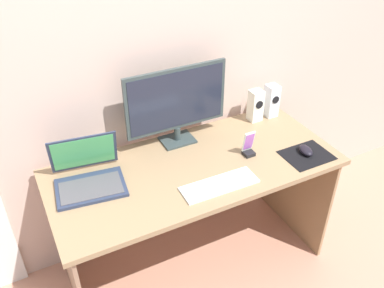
# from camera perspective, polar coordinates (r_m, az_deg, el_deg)

# --- Properties ---
(ground_plane) EXTENTS (8.00, 8.00, 0.00)m
(ground_plane) POSITION_cam_1_polar(r_m,az_deg,el_deg) (2.62, 0.34, -15.80)
(ground_plane) COLOR tan
(wall_back) EXTENTS (6.00, 0.04, 2.50)m
(wall_back) POSITION_cam_1_polar(r_m,az_deg,el_deg) (2.16, -4.31, 13.60)
(wall_back) COLOR #C8AD9F
(wall_back) RESTS_ON ground_plane
(desk) EXTENTS (1.49, 0.66, 0.73)m
(desk) POSITION_cam_1_polar(r_m,az_deg,el_deg) (2.20, 0.39, -5.99)
(desk) COLOR #8C7251
(desk) RESTS_ON ground_plane
(monitor) EXTENTS (0.57, 0.14, 0.43)m
(monitor) POSITION_cam_1_polar(r_m,az_deg,el_deg) (2.17, -2.13, 5.68)
(monitor) COLOR #313D3E
(monitor) RESTS_ON desk
(speaker_right) EXTENTS (0.07, 0.08, 0.20)m
(speaker_right) POSITION_cam_1_polar(r_m,az_deg,el_deg) (2.53, 10.88, 5.87)
(speaker_right) COLOR silver
(speaker_right) RESTS_ON desk
(speaker_near_monitor) EXTENTS (0.07, 0.07, 0.19)m
(speaker_near_monitor) POSITION_cam_1_polar(r_m,az_deg,el_deg) (2.47, 8.73, 5.26)
(speaker_near_monitor) COLOR white
(speaker_near_monitor) RESTS_ON desk
(laptop) EXTENTS (0.36, 0.32, 0.22)m
(laptop) POSITION_cam_1_polar(r_m,az_deg,el_deg) (2.03, -14.08, -4.25)
(laptop) COLOR #27314A
(laptop) RESTS_ON desk
(keyboard_external) EXTENTS (0.38, 0.14, 0.01)m
(keyboard_external) POSITION_cam_1_polar(r_m,az_deg,el_deg) (1.99, 3.79, -5.64)
(keyboard_external) COLOR silver
(keyboard_external) RESTS_ON desk
(mousepad) EXTENTS (0.25, 0.20, 0.00)m
(mousepad) POSITION_cam_1_polar(r_m,az_deg,el_deg) (2.26, 15.50, -1.49)
(mousepad) COLOR black
(mousepad) RESTS_ON desk
(mouse) EXTENTS (0.08, 0.11, 0.04)m
(mouse) POSITION_cam_1_polar(r_m,az_deg,el_deg) (2.26, 15.38, -0.84)
(mouse) COLOR black
(mouse) RESTS_ON mousepad
(phone_in_dock) EXTENTS (0.06, 0.05, 0.14)m
(phone_in_dock) POSITION_cam_1_polar(r_m,az_deg,el_deg) (2.18, 7.79, -0.37)
(phone_in_dock) COLOR black
(phone_in_dock) RESTS_ON desk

